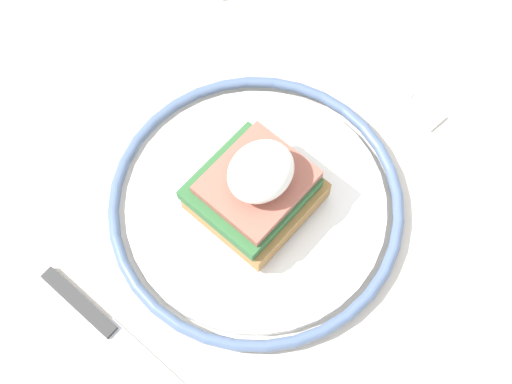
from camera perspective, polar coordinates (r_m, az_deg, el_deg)
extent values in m
plane|color=#9E9993|center=(1.34, -1.08, -11.58)|extent=(6.00, 6.00, 0.00)
cube|color=beige|center=(0.65, -2.19, 1.73)|extent=(0.90, 0.71, 0.03)
cylinder|color=beige|center=(1.23, 0.63, 15.04)|extent=(0.06, 0.06, 0.71)
cylinder|color=white|center=(0.61, 0.00, -1.11)|extent=(0.22, 0.22, 0.01)
torus|color=slate|center=(0.61, 0.00, -0.93)|extent=(0.25, 0.25, 0.01)
cube|color=#9E703D|center=(0.60, 0.00, -0.34)|extent=(0.09, 0.09, 0.02)
cube|color=#2D6033|center=(0.58, -0.48, 0.24)|extent=(0.09, 0.08, 0.01)
cube|color=#9E5647|center=(0.57, 0.08, 0.82)|extent=(0.08, 0.07, 0.01)
ellipsoid|color=white|center=(0.55, 0.38, 1.66)|extent=(0.06, 0.05, 0.03)
cube|color=silver|center=(0.70, 9.01, 10.20)|extent=(0.02, 0.11, 0.00)
cube|color=silver|center=(0.68, 13.29, 6.26)|extent=(0.03, 0.04, 0.00)
cube|color=#2D2D2D|center=(0.61, -13.97, -8.57)|extent=(0.01, 0.08, 0.01)
cube|color=silver|center=(0.58, -7.96, -14.24)|extent=(0.02, 0.12, 0.00)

